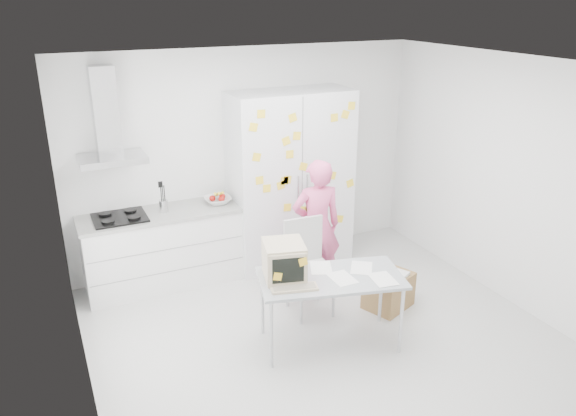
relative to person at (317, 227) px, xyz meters
name	(u,v)px	position (x,y,z in m)	size (l,w,h in m)	color
floor	(320,332)	(-0.38, -0.83, -0.80)	(4.50, 4.00, 0.02)	silver
walls	(290,188)	(-0.38, -0.11, 0.56)	(4.52, 4.01, 2.70)	white
ceiling	(326,64)	(-0.38, -0.83, 1.91)	(4.50, 4.00, 0.02)	white
counter_run	(163,248)	(-1.58, 0.87, -0.32)	(1.84, 0.63, 1.28)	white
range_hood	(107,124)	(-2.03, 1.00, 1.17)	(0.70, 0.48, 1.01)	silver
tall_cabinet	(291,179)	(0.07, 0.84, 0.31)	(1.50, 0.68, 2.20)	silver
person	(317,227)	(0.00, 0.00, 0.00)	(0.58, 0.38, 1.58)	#E75A91
desk	(302,269)	(-0.65, -0.94, 0.04)	(1.50, 1.00, 1.09)	#A2A8AD
chair	(307,260)	(-0.29, -0.36, -0.21)	(0.49, 0.49, 1.03)	#B8B7B5
cardboard_box	(389,290)	(0.54, -0.71, -0.59)	(0.60, 0.55, 0.43)	olive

